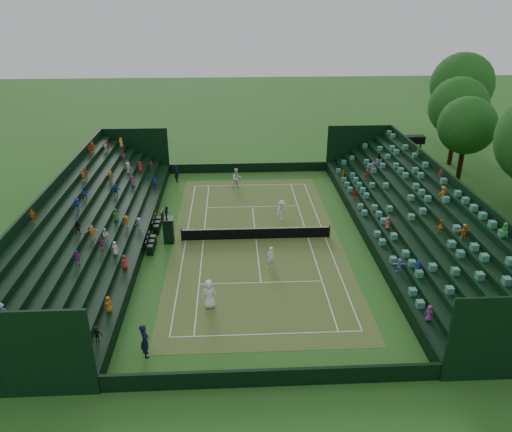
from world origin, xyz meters
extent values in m
plane|color=#2C5F1E|center=(0.00, 0.00, 0.00)|extent=(160.00, 160.00, 0.00)
cube|color=#2F6E24|center=(0.00, 0.00, 0.01)|extent=(12.97, 26.77, 0.01)
cube|color=black|center=(0.00, 15.88, 0.50)|extent=(17.17, 0.20, 1.00)
cube|color=black|center=(0.00, -15.88, 0.50)|extent=(17.17, 0.20, 1.00)
cube|color=black|center=(8.48, 0.00, 0.50)|extent=(0.20, 31.77, 1.00)
cube|color=black|center=(-8.48, 0.00, 0.50)|extent=(0.20, 31.77, 1.00)
cube|color=black|center=(8.98, 0.00, 0.50)|extent=(0.80, 32.00, 1.00)
cube|color=black|center=(9.79, 0.00, 0.72)|extent=(0.80, 32.00, 1.45)
cube|color=black|center=(10.58, 0.00, 0.95)|extent=(0.80, 32.00, 1.90)
cube|color=black|center=(11.38, 0.00, 1.18)|extent=(0.80, 32.00, 2.35)
cube|color=black|center=(12.18, 0.00, 1.40)|extent=(0.80, 32.00, 2.80)
cube|color=black|center=(12.98, 0.00, 1.62)|extent=(0.80, 32.00, 3.25)
cube|color=black|center=(13.79, 0.00, 1.85)|extent=(0.80, 32.00, 3.70)
cube|color=black|center=(14.59, 0.00, 2.08)|extent=(0.80, 32.00, 4.15)
cube|color=black|center=(15.08, 0.00, 2.45)|extent=(0.20, 32.00, 4.90)
cube|color=black|center=(-8.98, 0.00, 0.50)|extent=(0.80, 32.00, 1.00)
cube|color=black|center=(-9.79, 0.00, 0.72)|extent=(0.80, 32.00, 1.45)
cube|color=black|center=(-10.58, 0.00, 0.95)|extent=(0.80, 32.00, 1.90)
cube|color=black|center=(-11.38, 0.00, 1.18)|extent=(0.80, 32.00, 2.35)
cube|color=black|center=(-12.18, 0.00, 1.40)|extent=(0.80, 32.00, 2.80)
cube|color=black|center=(-12.98, 0.00, 1.62)|extent=(0.80, 32.00, 3.25)
cube|color=black|center=(-13.79, 0.00, 1.85)|extent=(0.80, 32.00, 3.70)
cube|color=black|center=(-14.59, 0.00, 2.08)|extent=(0.80, 32.00, 4.15)
cube|color=black|center=(-15.08, 0.00, 2.45)|extent=(0.20, 32.00, 4.90)
cylinder|color=black|center=(-5.79, 0.00, 0.53)|extent=(0.10, 0.10, 1.06)
cylinder|color=black|center=(5.79, 0.00, 0.53)|extent=(0.10, 0.10, 1.06)
cube|color=black|center=(0.00, 0.00, 0.46)|extent=(11.57, 0.02, 0.86)
cube|color=white|center=(0.00, 0.00, 0.93)|extent=(11.57, 0.04, 0.07)
cylinder|color=black|center=(17.00, 16.00, 1.50)|extent=(0.16, 0.16, 3.00)
cylinder|color=black|center=(18.50, 16.00, 1.50)|extent=(0.16, 0.16, 3.00)
cube|color=black|center=(17.75, 16.00, 3.30)|extent=(2.00, 1.00, 0.80)
cylinder|color=black|center=(21.34, 12.18, 1.54)|extent=(0.50, 0.50, 3.09)
sphere|color=#164D16|center=(21.34, 12.18, 5.74)|extent=(5.65, 5.65, 5.65)
cylinder|color=black|center=(22.60, 17.38, 1.73)|extent=(0.50, 0.50, 3.46)
sphere|color=#164D16|center=(22.60, 17.38, 6.43)|extent=(6.33, 6.33, 6.33)
cylinder|color=black|center=(25.95, 24.65, 2.03)|extent=(0.50, 0.50, 4.07)
sphere|color=#164D16|center=(25.95, 24.65, 7.55)|extent=(7.44, 7.44, 7.44)
cube|color=black|center=(-6.73, -0.17, 0.96)|extent=(0.74, 0.74, 1.91)
cube|color=black|center=(-6.73, -0.17, 1.97)|extent=(0.96, 0.96, 0.11)
cube|color=black|center=(-7.10, -0.17, 2.34)|extent=(0.08, 0.96, 0.74)
imported|color=black|center=(-6.73, -0.17, 2.51)|extent=(0.42, 0.52, 0.99)
cube|color=black|center=(-7.93, -2.09, 0.37)|extent=(0.47, 0.47, 0.75)
cube|color=black|center=(-8.16, -2.09, 0.84)|extent=(0.06, 0.47, 0.47)
cube|color=black|center=(-7.93, -1.29, 0.37)|extent=(0.47, 0.47, 0.75)
cube|color=black|center=(-8.16, -1.29, 0.84)|extent=(0.06, 0.47, 0.47)
cube|color=black|center=(-7.93, -0.49, 0.37)|extent=(0.47, 0.47, 0.75)
cube|color=black|center=(-8.16, -0.49, 0.84)|extent=(0.06, 0.47, 0.47)
cube|color=black|center=(-7.93, 1.31, 0.37)|extent=(0.47, 0.47, 0.75)
cube|color=black|center=(-8.16, 1.31, 0.84)|extent=(0.06, 0.47, 0.47)
cube|color=black|center=(-7.93, 2.11, 0.37)|extent=(0.47, 0.47, 0.75)
cube|color=black|center=(-8.16, 2.11, 0.84)|extent=(0.06, 0.47, 0.47)
cube|color=black|center=(-7.93, 2.91, 0.37)|extent=(0.47, 0.47, 0.75)
cube|color=black|center=(-8.16, 2.91, 0.84)|extent=(0.06, 0.47, 0.47)
imported|color=white|center=(-3.32, -9.00, 0.94)|extent=(1.03, 0.80, 1.87)
imported|color=silver|center=(0.81, -4.41, 0.82)|extent=(0.70, 0.59, 1.63)
imported|color=silver|center=(-1.32, 11.28, 0.99)|extent=(1.16, 1.03, 1.99)
imported|color=white|center=(2.38, 3.61, 0.87)|extent=(1.27, 1.23, 1.74)
imported|color=black|center=(-7.37, 13.23, 0.94)|extent=(0.66, 0.80, 1.87)
imported|color=black|center=(-6.55, -13.35, 0.99)|extent=(0.65, 0.83, 1.98)
camera|label=1|loc=(-1.78, -34.80, 17.81)|focal=35.00mm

